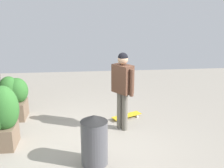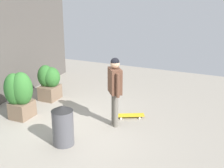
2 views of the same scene
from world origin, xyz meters
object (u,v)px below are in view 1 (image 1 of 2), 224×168
skateboard (127,116)px  trash_bin (94,140)px  planter_box_left (14,96)px  skateboarder (123,83)px  planter_box_right (0,115)px

skateboard → trash_bin: 2.14m
skateboard → planter_box_left: size_ratio=0.73×
skateboard → trash_bin: bearing=-141.5°
skateboarder → skateboard: size_ratio=2.24×
skateboarder → trash_bin: size_ratio=1.88×
planter_box_right → trash_bin: planter_box_right is taller
skateboarder → planter_box_right: bearing=156.1°
planter_box_left → planter_box_right: planter_box_right is taller
trash_bin → skateboard: bearing=-24.4°
skateboarder → planter_box_left: (0.87, 2.55, -0.51)m
skateboard → skateboarder: bearing=-135.6°
planter_box_left → trash_bin: bearing=-139.7°
trash_bin → planter_box_left: bearing=40.3°
skateboard → trash_bin: size_ratio=0.84×
skateboarder → planter_box_left: size_ratio=1.64×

